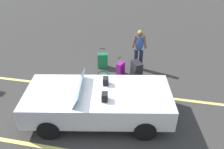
{
  "coord_description": "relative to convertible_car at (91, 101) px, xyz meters",
  "views": [
    {
      "loc": [
        -1.38,
        4.86,
        4.71
      ],
      "look_at": [
        -0.15,
        -1.25,
        0.75
      ],
      "focal_mm": 35.98,
      "sensor_mm": 36.0,
      "label": 1
    }
  ],
  "objects": [
    {
      "name": "traveler_person",
      "position": [
        -1.06,
        -3.1,
        0.34
      ],
      "size": [
        0.6,
        0.23,
        1.65
      ],
      "rotation": [
        0.0,
        0.0,
        1.6
      ],
      "color": "#1E2338",
      "rests_on": "ground_plane"
    },
    {
      "name": "ground_plane",
      "position": [
        -0.21,
        -0.04,
        -0.59
      ],
      "size": [
        80.0,
        80.0,
        0.0
      ],
      "primitive_type": "plane",
      "color": "#383533"
    },
    {
      "name": "suitcase_small_carryon",
      "position": [
        -0.44,
        -2.54,
        -0.34
      ],
      "size": [
        0.32,
        0.39,
        0.72
      ],
      "rotation": [
        0.0,
        0.0,
        2.77
      ],
      "color": "#991E8C",
      "rests_on": "ground_plane"
    },
    {
      "name": "lot_line_near",
      "position": [
        -0.21,
        -1.36,
        -0.59
      ],
      "size": [
        18.0,
        0.12,
        0.01
      ],
      "primitive_type": "cube",
      "color": "#EAE066",
      "rests_on": "ground_plane"
    },
    {
      "name": "suitcase_large_black",
      "position": [
        -1.07,
        -2.28,
        -0.22
      ],
      "size": [
        0.49,
        0.56,
        0.74
      ],
      "rotation": [
        0.0,
        0.0,
        0.55
      ],
      "color": "black",
      "rests_on": "ground_plane"
    },
    {
      "name": "duffel_bag",
      "position": [
        0.12,
        -1.91,
        -0.43
      ],
      "size": [
        0.63,
        0.69,
        0.34
      ],
      "rotation": [
        0.0,
        0.0,
        0.92
      ],
      "color": "#19723F",
      "rests_on": "ground_plane"
    },
    {
      "name": "convertible_car",
      "position": [
        0.0,
        0.0,
        0.0
      ],
      "size": [
        4.39,
        2.49,
        1.24
      ],
      "rotation": [
        0.0,
        0.0,
        0.19
      ],
      "color": "silver",
      "rests_on": "ground_plane"
    },
    {
      "name": "suitcase_medium_bright",
      "position": [
        0.36,
        -2.91,
        -0.28
      ],
      "size": [
        0.44,
        0.32,
        0.89
      ],
      "rotation": [
        0.0,
        0.0,
        4.93
      ],
      "color": "#19723F",
      "rests_on": "ground_plane"
    }
  ]
}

